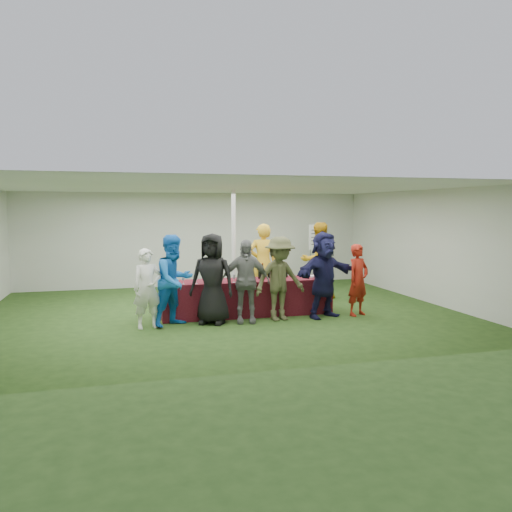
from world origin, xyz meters
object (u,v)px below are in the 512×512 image
object	(u,v)px
customer_3	(245,281)
staff_back	(318,261)
customer_5	(324,275)
dump_bucket	(319,274)
customer_1	(174,280)
wine_list_sign	(317,242)
customer_0	(147,289)
staff_pourer	(263,263)
customer_2	(212,279)
customer_6	(358,280)
customer_4	(280,279)
serving_table	(247,297)

from	to	relation	value
customer_3	staff_back	bearing A→B (deg)	51.96
customer_3	customer_5	xyz separation A→B (m)	(1.68, 0.04, 0.07)
dump_bucket	customer_1	size ratio (longest dim) A/B	0.13
customer_1	wine_list_sign	bearing A→B (deg)	4.96
customer_3	customer_5	size ratio (longest dim) A/B	0.92
dump_bucket	customer_0	xyz separation A→B (m)	(-3.63, -0.43, -0.09)
staff_pourer	customer_5	world-z (taller)	staff_pourer
dump_bucket	customer_3	xyz separation A→B (m)	(-1.75, -0.48, -0.02)
dump_bucket	customer_2	bearing A→B (deg)	-170.85
wine_list_sign	customer_6	bearing A→B (deg)	-98.24
wine_list_sign	customer_1	distance (m)	5.60
customer_2	staff_back	bearing A→B (deg)	60.63
dump_bucket	customer_4	distance (m)	1.12
customer_4	staff_back	bearing A→B (deg)	39.00
customer_0	wine_list_sign	bearing A→B (deg)	24.70
serving_table	customer_0	world-z (taller)	customer_0
serving_table	staff_back	bearing A→B (deg)	32.91
serving_table	customer_2	size ratio (longest dim) A/B	2.03
dump_bucket	customer_3	size ratio (longest dim) A/B	0.13
wine_list_sign	customer_3	bearing A→B (deg)	-129.50
customer_3	customer_4	distance (m)	0.72
customer_1	dump_bucket	bearing A→B (deg)	-27.17
customer_0	customer_4	size ratio (longest dim) A/B	0.89
customer_1	customer_4	distance (m)	2.09
customer_2	customer_3	xyz separation A→B (m)	(0.64, -0.09, -0.06)
dump_bucket	customer_6	xyz separation A→B (m)	(0.71, -0.44, -0.09)
customer_2	customer_4	xyz separation A→B (m)	(1.36, -0.06, -0.04)
customer_1	customer_5	bearing A→B (deg)	-35.14
serving_table	dump_bucket	bearing A→B (deg)	-8.13
customer_6	customer_4	bearing A→B (deg)	156.34
staff_pourer	customer_5	size ratio (longest dim) A/B	1.06
customer_2	customer_5	xyz separation A→B (m)	(2.33, -0.05, 0.01)
customer_1	customer_6	world-z (taller)	customer_1
staff_back	customer_2	world-z (taller)	staff_back
customer_1	customer_6	xyz separation A→B (m)	(3.83, -0.07, -0.12)
wine_list_sign	customer_1	world-z (taller)	wine_list_sign
serving_table	customer_5	size ratio (longest dim) A/B	2.02
serving_table	staff_back	distance (m)	2.68
staff_back	dump_bucket	bearing A→B (deg)	62.14
customer_3	customer_5	bearing A→B (deg)	11.98
customer_1	customer_5	size ratio (longest dim) A/B	0.98
wine_list_sign	customer_2	bearing A→B (deg)	-135.79
staff_back	customer_2	bearing A→B (deg)	27.46
staff_back	customer_6	distance (m)	2.09
dump_bucket	staff_back	bearing A→B (deg)	68.32
customer_2	dump_bucket	bearing A→B (deg)	36.14
customer_2	customer_1	bearing A→B (deg)	-154.30
customer_5	customer_0	bearing A→B (deg)	158.83
staff_back	customer_1	xyz separation A→B (m)	(-3.77, -2.01, -0.08)
customer_5	customer_6	world-z (taller)	customer_5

